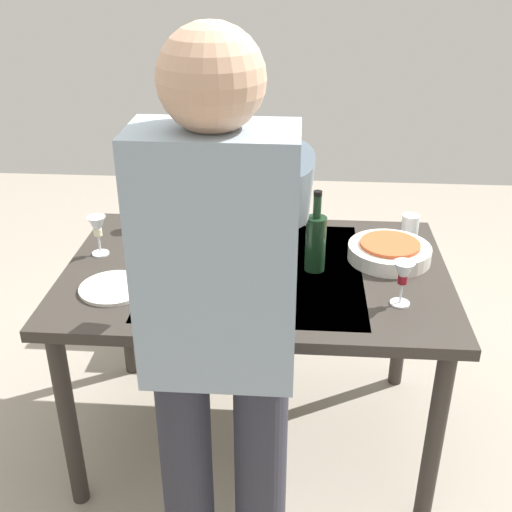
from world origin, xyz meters
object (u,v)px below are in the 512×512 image
person_server (220,335)px  dinner_plate_far (114,288)px  wine_glass_right (403,276)px  serving_bowl_pasta (389,251)px  water_cup_near_left (410,226)px  side_bowl_salad (195,229)px  dining_table (256,289)px  water_cup_near_right (141,217)px  wine_bottle (316,241)px  wine_glass_left (97,229)px  chair_near (215,230)px  dinner_plate_near (227,287)px

person_server → dinner_plate_far: (0.43, -0.53, -0.19)m
wine_glass_right → serving_bowl_pasta: 0.32m
water_cup_near_left → side_bowl_salad: bearing=4.7°
dining_table → water_cup_near_right: bearing=-32.6°
dining_table → side_bowl_salad: 0.37m
wine_bottle → water_cup_near_left: 0.49m
person_server → water_cup_near_left: bearing=-121.1°
water_cup_near_left → dinner_plate_far: (1.05, 0.50, -0.04)m
water_cup_near_left → water_cup_near_right: bearing=0.3°
wine_glass_right → side_bowl_salad: 0.87m
wine_glass_left → side_bowl_salad: size_ratio=0.84×
wine_glass_right → water_cup_near_right: size_ratio=1.44×
dining_table → chair_near: (0.26, -0.83, -0.15)m
water_cup_near_left → dinner_plate_near: size_ratio=0.39×
side_bowl_salad → wine_bottle: bearing=153.2°
side_bowl_salad → dinner_plate_near: bearing=113.5°
wine_glass_left → person_server: bearing=125.0°
dining_table → water_cup_near_right: 0.59m
wine_bottle → dinner_plate_near: bearing=28.0°
chair_near → side_bowl_salad: bearing=90.2°
water_cup_near_left → dinner_plate_near: water_cup_near_left is taller
serving_bowl_pasta → wine_glass_right: bearing=90.0°
wine_bottle → serving_bowl_pasta: size_ratio=0.99×
wine_bottle → water_cup_near_left: size_ratio=3.34×
dining_table → dinner_plate_near: bearing=59.1°
dinner_plate_near → dinner_plate_far: same height
side_bowl_salad → dinner_plate_near: size_ratio=0.78×
wine_glass_left → water_cup_near_right: bearing=-113.4°
side_bowl_salad → water_cup_near_left: bearing=-175.3°
chair_near → wine_glass_left: (0.33, 0.76, 0.34)m
wine_glass_left → serving_bowl_pasta: bearing=-178.2°
wine_glass_left → water_cup_near_right: (-0.10, -0.24, -0.05)m
chair_near → dinner_plate_far: (0.21, 1.01, 0.24)m
dinner_plate_near → dining_table: bearing=-120.9°
person_server → dinner_plate_near: person_server is taller
side_bowl_salad → dinner_plate_near: (-0.17, 0.39, -0.03)m
chair_near → person_server: size_ratio=0.54×
chair_near → wine_bottle: wine_bottle is taller
wine_bottle → water_cup_near_right: bearing=-23.4°
serving_bowl_pasta → wine_bottle: bearing=19.2°
wine_bottle → serving_bowl_pasta: bearing=-160.8°
dinner_plate_near → wine_glass_left: bearing=-23.7°
person_server → wine_glass_right: (-0.52, -0.50, -0.09)m
chair_near → wine_bottle: 1.01m
serving_bowl_pasta → dinner_plate_near: serving_bowl_pasta is taller
dining_table → wine_bottle: bearing=-177.1°
water_cup_near_right → side_bowl_salad: (-0.23, 0.06, -0.02)m
dining_table → serving_bowl_pasta: (-0.48, -0.11, 0.12)m
chair_near → dinner_plate_far: size_ratio=3.96×
wine_bottle → water_cup_near_left: bearing=-141.1°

